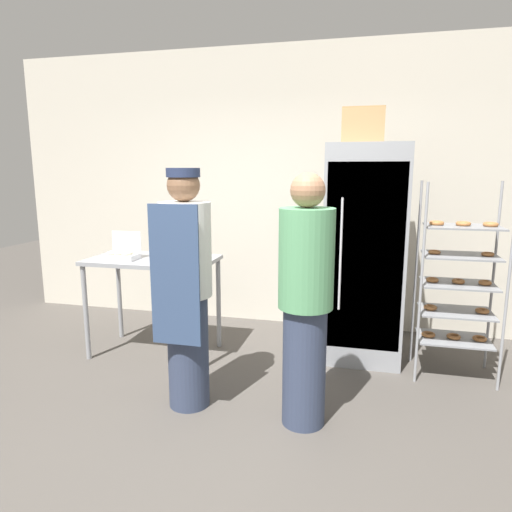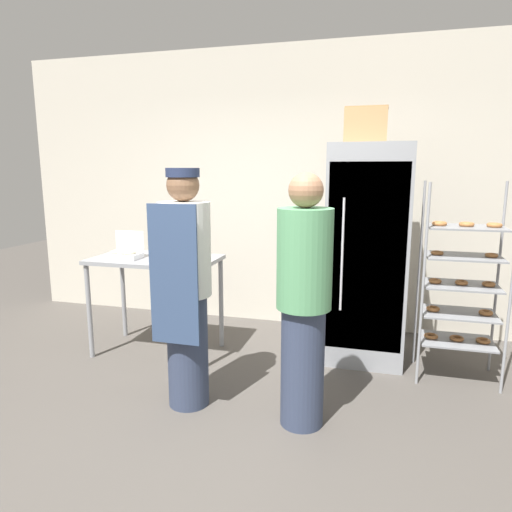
{
  "view_description": "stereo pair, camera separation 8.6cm",
  "coord_description": "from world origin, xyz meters",
  "px_view_note": "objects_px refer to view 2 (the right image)",
  "views": [
    {
      "loc": [
        0.85,
        -2.56,
        1.7
      ],
      "look_at": [
        0.05,
        0.67,
        1.07
      ],
      "focal_mm": 32.0,
      "sensor_mm": 36.0,
      "label": 1
    },
    {
      "loc": [
        0.93,
        -2.54,
        1.7
      ],
      "look_at": [
        0.05,
        0.67,
        1.07
      ],
      "focal_mm": 32.0,
      "sensor_mm": 36.0,
      "label": 2
    }
  ],
  "objects_px": {
    "donut_box": "(125,253)",
    "refrigerator": "(367,254)",
    "person_baker": "(186,286)",
    "baking_rack": "(461,284)",
    "blender_pitcher": "(175,244)",
    "cardboard_storage_box": "(366,126)",
    "person_customer": "(304,301)"
  },
  "relations": [
    {
      "from": "refrigerator",
      "to": "person_customer",
      "type": "xyz_separation_m",
      "value": [
        -0.35,
        -1.28,
        -0.1
      ]
    },
    {
      "from": "cardboard_storage_box",
      "to": "person_customer",
      "type": "relative_size",
      "value": 0.21
    },
    {
      "from": "baking_rack",
      "to": "person_customer",
      "type": "xyz_separation_m",
      "value": [
        -1.11,
        -1.04,
        0.07
      ]
    },
    {
      "from": "donut_box",
      "to": "cardboard_storage_box",
      "type": "xyz_separation_m",
      "value": [
        2.07,
        0.49,
        1.11
      ]
    },
    {
      "from": "refrigerator",
      "to": "cardboard_storage_box",
      "type": "distance_m",
      "value": 1.11
    },
    {
      "from": "person_baker",
      "to": "person_customer",
      "type": "xyz_separation_m",
      "value": [
        0.85,
        -0.04,
        -0.03
      ]
    },
    {
      "from": "person_baker",
      "to": "donut_box",
      "type": "bearing_deg",
      "value": 141.59
    },
    {
      "from": "cardboard_storage_box",
      "to": "person_baker",
      "type": "relative_size",
      "value": 0.21
    },
    {
      "from": "baking_rack",
      "to": "blender_pitcher",
      "type": "bearing_deg",
      "value": -178.06
    },
    {
      "from": "refrigerator",
      "to": "person_customer",
      "type": "relative_size",
      "value": 1.14
    },
    {
      "from": "baking_rack",
      "to": "person_baker",
      "type": "xyz_separation_m",
      "value": [
        -1.96,
        -1.0,
        0.1
      ]
    },
    {
      "from": "refrigerator",
      "to": "donut_box",
      "type": "bearing_deg",
      "value": -166.68
    },
    {
      "from": "donut_box",
      "to": "blender_pitcher",
      "type": "relative_size",
      "value": 1.07
    },
    {
      "from": "cardboard_storage_box",
      "to": "person_customer",
      "type": "distance_m",
      "value": 1.77
    },
    {
      "from": "refrigerator",
      "to": "person_baker",
      "type": "height_order",
      "value": "refrigerator"
    },
    {
      "from": "person_baker",
      "to": "blender_pitcher",
      "type": "bearing_deg",
      "value": 119.15
    },
    {
      "from": "baking_rack",
      "to": "cardboard_storage_box",
      "type": "distance_m",
      "value": 1.53
    },
    {
      "from": "blender_pitcher",
      "to": "person_baker",
      "type": "relative_size",
      "value": 0.16
    },
    {
      "from": "donut_box",
      "to": "blender_pitcher",
      "type": "height_order",
      "value": "blender_pitcher"
    },
    {
      "from": "refrigerator",
      "to": "blender_pitcher",
      "type": "relative_size",
      "value": 7.1
    },
    {
      "from": "donut_box",
      "to": "person_customer",
      "type": "distance_m",
      "value": 1.94
    },
    {
      "from": "person_customer",
      "to": "blender_pitcher",
      "type": "bearing_deg",
      "value": 144.93
    },
    {
      "from": "baking_rack",
      "to": "donut_box",
      "type": "xyz_separation_m",
      "value": [
        -2.88,
        -0.26,
        0.16
      ]
    },
    {
      "from": "blender_pitcher",
      "to": "cardboard_storage_box",
      "type": "relative_size",
      "value": 0.76
    },
    {
      "from": "cardboard_storage_box",
      "to": "donut_box",
      "type": "bearing_deg",
      "value": -166.65
    },
    {
      "from": "refrigerator",
      "to": "baking_rack",
      "type": "xyz_separation_m",
      "value": [
        0.76,
        -0.24,
        -0.17
      ]
    },
    {
      "from": "baking_rack",
      "to": "person_baker",
      "type": "height_order",
      "value": "person_baker"
    },
    {
      "from": "baking_rack",
      "to": "cardboard_storage_box",
      "type": "height_order",
      "value": "cardboard_storage_box"
    },
    {
      "from": "blender_pitcher",
      "to": "donut_box",
      "type": "bearing_deg",
      "value": -156.32
    },
    {
      "from": "refrigerator",
      "to": "cardboard_storage_box",
      "type": "relative_size",
      "value": 5.4
    },
    {
      "from": "refrigerator",
      "to": "baking_rack",
      "type": "distance_m",
      "value": 0.81
    },
    {
      "from": "donut_box",
      "to": "refrigerator",
      "type": "bearing_deg",
      "value": 13.32
    }
  ]
}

